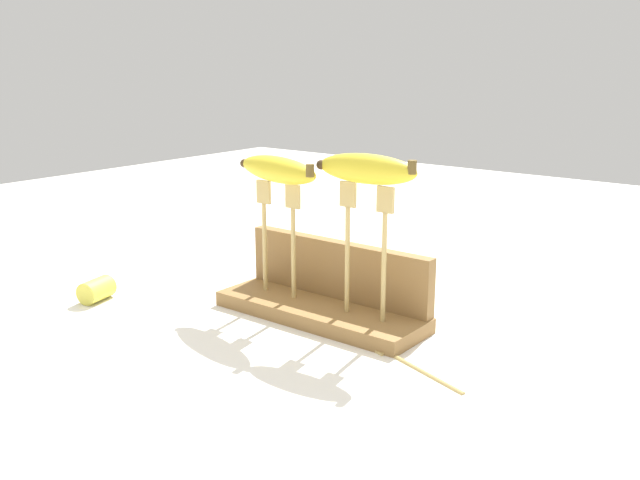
% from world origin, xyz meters
% --- Properties ---
extents(ground_plane, '(3.00, 3.00, 0.00)m').
position_xyz_m(ground_plane, '(0.00, 0.00, 0.00)').
color(ground_plane, white).
extents(wooden_board, '(0.33, 0.11, 0.02)m').
position_xyz_m(wooden_board, '(0.00, 0.00, 0.01)').
color(wooden_board, olive).
rests_on(wooden_board, ground).
extents(board_backstop, '(0.33, 0.02, 0.09)m').
position_xyz_m(board_backstop, '(0.00, 0.05, 0.07)').
color(board_backstop, olive).
rests_on(board_backstop, wooden_board).
extents(fork_stand_left, '(0.08, 0.01, 0.18)m').
position_xyz_m(fork_stand_left, '(-0.08, -0.00, 0.13)').
color(fork_stand_left, tan).
rests_on(fork_stand_left, wooden_board).
extents(fork_stand_right, '(0.09, 0.01, 0.19)m').
position_xyz_m(fork_stand_right, '(0.08, -0.00, 0.14)').
color(fork_stand_right, tan).
rests_on(fork_stand_right, wooden_board).
extents(banana_raised_left, '(0.18, 0.08, 0.04)m').
position_xyz_m(banana_raised_left, '(-0.08, -0.00, 0.22)').
color(banana_raised_left, yellow).
rests_on(banana_raised_left, fork_stand_left).
extents(banana_raised_right, '(0.16, 0.05, 0.04)m').
position_xyz_m(banana_raised_right, '(0.08, -0.00, 0.24)').
color(banana_raised_right, yellow).
rests_on(banana_raised_right, fork_stand_right).
extents(fork_fallen_near, '(0.13, 0.15, 0.01)m').
position_xyz_m(fork_fallen_near, '(-0.22, 0.23, 0.00)').
color(fork_fallen_near, tan).
rests_on(fork_fallen_near, ground).
extents(fork_fallen_far, '(0.17, 0.07, 0.01)m').
position_xyz_m(fork_fallen_far, '(0.18, -0.06, 0.00)').
color(fork_fallen_far, tan).
rests_on(fork_fallen_far, ground).
extents(banana_chunk_near, '(0.05, 0.06, 0.04)m').
position_xyz_m(banana_chunk_near, '(-0.33, -0.16, 0.02)').
color(banana_chunk_near, '#DBD147').
rests_on(banana_chunk_near, ground).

